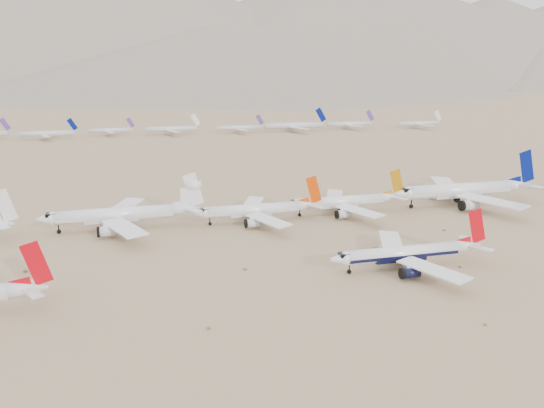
# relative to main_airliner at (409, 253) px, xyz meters

# --- Properties ---
(ground) EXTENTS (7000.00, 7000.00, 0.00)m
(ground) POSITION_rel_main_airliner_xyz_m (-11.21, -5.03, -4.07)
(ground) COLOR #7C6548
(ground) RESTS_ON ground
(main_airliner) EXTENTS (41.92, 40.94, 14.79)m
(main_airliner) POSITION_rel_main_airliner_xyz_m (0.00, 0.00, 0.00)
(main_airliner) COLOR white
(main_airliner) RESTS_ON ground
(row2_navy_widebody) EXTENTS (56.40, 55.15, 20.06)m
(row2_navy_widebody) POSITION_rel_main_airliner_xyz_m (52.67, 53.33, 1.53)
(row2_navy_widebody) COLOR white
(row2_navy_widebody) RESTS_ON ground
(row2_gold_tail) EXTENTS (42.86, 41.91, 15.26)m
(row2_gold_tail) POSITION_rel_main_airliner_xyz_m (4.12, 53.55, 0.20)
(row2_gold_tail) COLOR white
(row2_gold_tail) RESTS_ON ground
(row2_orange_tail) EXTENTS (41.85, 40.94, 14.93)m
(row2_orange_tail) POSITION_rel_main_airliner_xyz_m (-28.24, 50.90, 0.12)
(row2_orange_tail) COLOR white
(row2_orange_tail) RESTS_ON ground
(row2_white_trijet) EXTENTS (49.34, 48.22, 17.48)m
(row2_white_trijet) POSITION_rel_main_airliner_xyz_m (-71.83, 54.08, 0.99)
(row2_white_trijet) COLOR white
(row2_white_trijet) RESTS_ON ground
(distant_storage_row) EXTENTS (481.00, 55.26, 16.25)m
(distant_storage_row) POSITION_rel_main_airliner_xyz_m (-40.69, 292.30, 0.34)
(distant_storage_row) COLOR silver
(distant_storage_row) RESTS_ON ground
(mountain_range) EXTENTS (7354.00, 3024.00, 470.00)m
(mountain_range) POSITION_rel_main_airliner_xyz_m (58.97, 1642.99, 186.25)
(mountain_range) COLOR slate
(mountain_range) RESTS_ON ground
(foothills) EXTENTS (4637.50, 1395.00, 155.00)m
(foothills) POSITION_rel_main_airliner_xyz_m (515.47, 1094.97, 63.08)
(foothills) COLOR slate
(foothills) RESTS_ON ground
(desert_scrub) EXTENTS (261.14, 121.67, 0.63)m
(desert_scrub) POSITION_rel_main_airliner_xyz_m (-5.31, -34.36, -3.78)
(desert_scrub) COLOR brown
(desert_scrub) RESTS_ON ground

